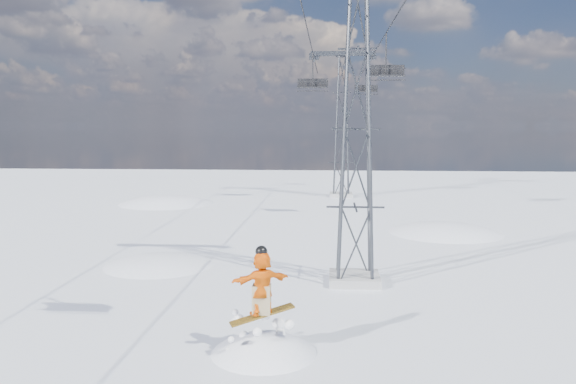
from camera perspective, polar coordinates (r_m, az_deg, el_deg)
name	(u,v)px	position (r m, az deg, el deg)	size (l,w,h in m)	color
ground	(333,382)	(13.08, 4.63, -18.68)	(120.00, 120.00, 0.00)	white
snow_terrain	(253,372)	(36.67, -3.57, -17.80)	(39.00, 37.00, 22.00)	white
lift_tower_near	(356,130)	(19.84, 6.97, 6.26)	(5.20, 1.80, 11.43)	#999999
lift_tower_far	(342,128)	(44.83, 5.48, 6.48)	(5.20, 1.80, 11.43)	#999999
haul_cables	(348,29)	(31.77, 6.11, 16.16)	(4.46, 51.00, 0.06)	black
lift_chair_mid	(385,72)	(33.07, 9.88, 11.96)	(2.17, 0.62, 2.69)	black
lift_chair_far	(313,84)	(41.26, 2.52, 10.90)	(2.22, 0.64, 2.76)	black
lift_chair_extra	(366,89)	(50.25, 7.94, 10.33)	(2.01, 0.58, 2.50)	black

